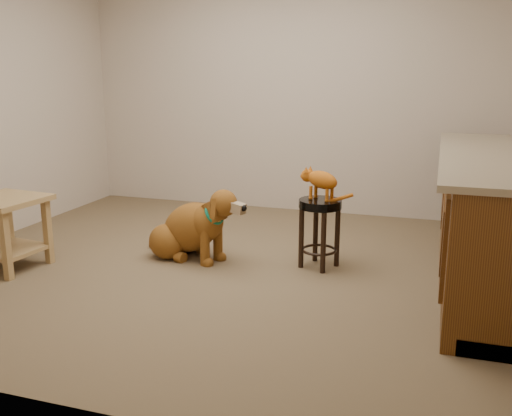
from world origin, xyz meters
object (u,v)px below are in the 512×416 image
(side_table, at_px, (6,222))
(golden_retriever, at_px, (192,229))
(padded_stool, at_px, (320,219))
(wood_stool, at_px, (471,217))
(tabby_kitten, at_px, (320,181))

(side_table, relative_size, golden_retriever, 0.60)
(padded_stool, distance_m, golden_retriever, 1.05)
(padded_stool, bearing_deg, wood_stool, 25.67)
(wood_stool, distance_m, golden_retriever, 2.25)
(padded_stool, xyz_separation_m, side_table, (-2.29, -0.76, -0.01))
(golden_retriever, bearing_deg, tabby_kitten, 22.77)
(golden_retriever, xyz_separation_m, tabby_kitten, (1.02, 0.11, 0.44))
(padded_stool, distance_m, tabby_kitten, 0.30)
(tabby_kitten, bearing_deg, wood_stool, 46.20)
(wood_stool, distance_m, side_table, 3.66)
(padded_stool, xyz_separation_m, tabby_kitten, (-0.01, 0.00, 0.30))
(padded_stool, xyz_separation_m, golden_retriever, (-1.03, -0.11, -0.14))
(padded_stool, relative_size, golden_retriever, 0.55)
(wood_stool, xyz_separation_m, tabby_kitten, (-1.13, -0.54, 0.33))
(wood_stool, bearing_deg, padded_stool, -154.33)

